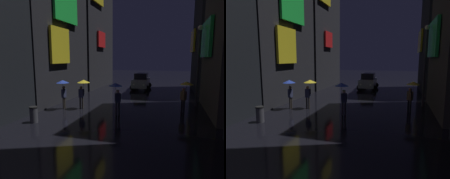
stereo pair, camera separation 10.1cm
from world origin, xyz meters
TOP-DOWN VIEW (x-y plane):
  - building_left_mid at (-7.48, 13.24)m, footprint 4.25×8.48m
  - building_left_far at (-7.49, 22.44)m, footprint 4.25×8.90m
  - building_right_far at (7.49, 21.93)m, footprint 4.25×7.85m
  - pedestrian_foreground_right_blue at (-4.24, 10.31)m, footprint 0.90×0.90m
  - pedestrian_midstreet_centre_yellow at (4.07, 11.88)m, footprint 0.90×0.90m
  - pedestrian_midstreet_left_blue at (-0.18, 9.83)m, footprint 0.90×0.90m
  - pedestrian_near_crossing_yellow at (-2.95, 10.84)m, footprint 0.90×0.90m
  - car_distant at (-0.35, 21.66)m, footprint 2.29×4.17m
  - streetlamp_right_far at (5.00, 14.10)m, footprint 0.36×0.36m
  - trash_bin at (-4.30, 7.11)m, footprint 0.46×0.46m

SIDE VIEW (x-z plane):
  - trash_bin at x=-4.30m, z-range 0.00..0.93m
  - car_distant at x=-0.35m, z-range -0.03..1.89m
  - pedestrian_foreground_right_blue at x=-4.24m, z-range 0.61..2.73m
  - pedestrian_midstreet_centre_yellow at x=4.07m, z-range 0.61..2.73m
  - pedestrian_midstreet_left_blue at x=-0.18m, z-range 0.61..2.73m
  - pedestrian_near_crossing_yellow at x=-2.95m, z-range 0.61..2.73m
  - streetlamp_right_far at x=5.00m, z-range 0.71..6.75m
  - building_left_mid at x=-7.48m, z-range 0.00..15.15m
  - building_right_far at x=7.49m, z-range 0.00..16.29m
  - building_left_far at x=-7.49m, z-range 0.00..21.05m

